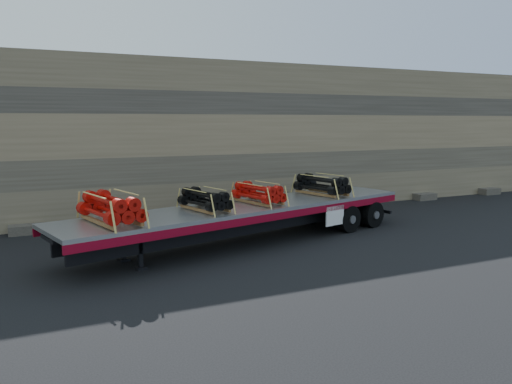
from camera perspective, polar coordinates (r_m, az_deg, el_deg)
ground at (r=18.37m, az=1.13°, el=-5.46°), size 120.00×120.00×0.00m
rock_wall at (r=23.88m, az=-5.71°, el=6.14°), size 44.00×3.00×7.00m
trailer at (r=17.78m, az=-1.01°, el=-3.65°), size 13.95×5.95×1.37m
bundle_front at (r=15.06m, az=-16.26°, el=-1.86°), size 1.73×2.58×0.84m
bundle_midfront at (r=16.58m, az=-5.86°, el=-0.95°), size 1.41×2.10×0.68m
bundle_midrear at (r=17.92m, az=0.28°, el=-0.19°), size 1.44×2.15×0.70m
bundle_rear at (r=20.14m, az=7.52°, el=0.76°), size 1.58×2.36×0.77m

